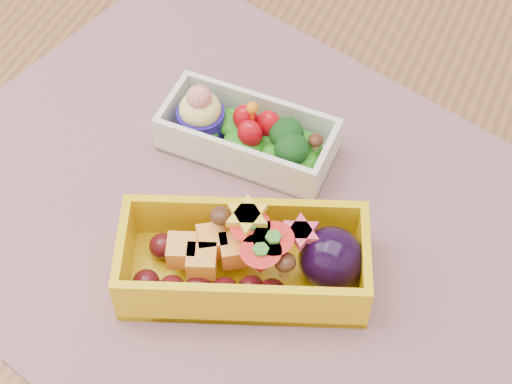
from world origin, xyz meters
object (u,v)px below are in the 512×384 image
at_px(placemat, 246,220).
at_px(bento_white, 247,134).
at_px(table, 216,274).
at_px(bento_yellow, 249,260).

distance_m(placemat, bento_white, 0.08).
bearing_deg(table, placemat, 11.00).
relative_size(table, placemat, 2.13).
xyz_separation_m(placemat, bento_white, (-0.03, 0.07, 0.02)).
height_order(table, bento_white, bento_white).
height_order(table, placemat, placemat).
relative_size(placemat, bento_white, 3.64).
height_order(bento_white, bento_yellow, bento_yellow).
bearing_deg(table, bento_yellow, -39.15).
xyz_separation_m(placemat, bento_yellow, (0.03, -0.05, 0.03)).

